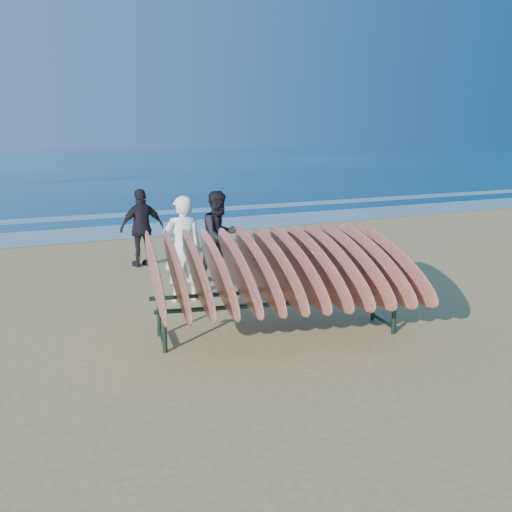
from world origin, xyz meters
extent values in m
plane|color=tan|center=(0.00, 0.00, 0.00)|extent=(120.00, 120.00, 0.00)
plane|color=white|center=(0.00, 10.00, 0.01)|extent=(160.00, 160.00, 0.00)
plane|color=white|center=(0.00, 13.50, 0.01)|extent=(160.00, 160.00, 0.00)
cylinder|color=#1C2E24|center=(-1.51, 0.32, 0.25)|extent=(0.06, 0.06, 0.50)
cylinder|color=#1C2E24|center=(1.35, -0.45, 0.25)|extent=(0.06, 0.06, 0.50)
cylinder|color=#1C2E24|center=(-1.34, 0.95, 0.25)|extent=(0.06, 0.06, 0.50)
cylinder|color=#1C2E24|center=(1.52, 0.18, 0.25)|extent=(0.06, 0.06, 0.50)
cylinder|color=#1C2E24|center=(-0.08, -0.06, 0.50)|extent=(3.10, 0.89, 0.06)
cylinder|color=#1C2E24|center=(0.09, 0.57, 0.50)|extent=(3.10, 0.89, 0.06)
cylinder|color=#1C2E24|center=(-1.42, 0.64, 0.08)|extent=(0.21, 0.64, 0.04)
cylinder|color=#1C2E24|center=(1.44, -0.13, 0.08)|extent=(0.21, 0.64, 0.04)
ellipsoid|color=#68070B|center=(-1.49, 0.65, 0.91)|extent=(0.76, 2.61, 1.07)
ellipsoid|color=#68070B|center=(-1.24, 0.59, 0.91)|extent=(0.76, 2.61, 1.07)
ellipsoid|color=#68070B|center=(-0.99, 0.52, 0.91)|extent=(0.76, 2.61, 1.07)
ellipsoid|color=#68070B|center=(-0.74, 0.45, 0.91)|extent=(0.76, 2.61, 1.07)
ellipsoid|color=#68070B|center=(-0.49, 0.39, 0.91)|extent=(0.76, 2.61, 1.07)
ellipsoid|color=#68070B|center=(-0.24, 0.32, 0.91)|extent=(0.76, 2.61, 1.07)
ellipsoid|color=#68070B|center=(0.01, 0.25, 0.91)|extent=(0.76, 2.61, 1.07)
ellipsoid|color=#68070B|center=(0.26, 0.18, 0.91)|extent=(0.76, 2.61, 1.07)
ellipsoid|color=#68070B|center=(0.51, 0.12, 0.91)|extent=(0.76, 2.61, 1.07)
ellipsoid|color=#68070B|center=(0.75, 0.05, 0.91)|extent=(0.76, 2.61, 1.07)
ellipsoid|color=#68070B|center=(1.00, -0.02, 0.91)|extent=(0.76, 2.61, 1.07)
ellipsoid|color=#68070B|center=(1.25, -0.08, 0.91)|extent=(0.76, 2.61, 1.07)
ellipsoid|color=#68070B|center=(1.50, -0.15, 0.91)|extent=(0.76, 2.61, 1.07)
imported|color=white|center=(-0.37, 2.45, 0.82)|extent=(0.66, 0.49, 1.65)
imported|color=black|center=(0.80, 3.56, 0.79)|extent=(0.89, 0.77, 1.58)
imported|color=black|center=(-0.01, 5.35, 0.76)|extent=(0.92, 0.43, 1.53)
camera|label=1|loc=(-4.12, -6.56, 2.54)|focal=45.00mm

